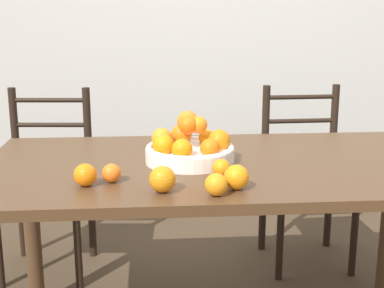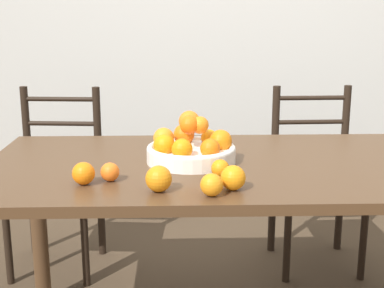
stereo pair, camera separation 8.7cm
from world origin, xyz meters
TOP-DOWN VIEW (x-y plane):
  - wall_back at (0.00, 1.51)m, footprint 8.00×0.06m
  - dining_table at (0.00, 0.00)m, footprint 1.77×0.89m
  - fruit_bowl at (-0.14, 0.01)m, footprint 0.32×0.32m
  - orange_loose_0 at (-0.25, -0.32)m, footprint 0.08×0.08m
  - orange_loose_1 at (-0.05, -0.18)m, footprint 0.06×0.06m
  - orange_loose_2 at (-0.02, -0.31)m, footprint 0.08×0.08m
  - orange_loose_3 at (-0.41, -0.21)m, footprint 0.06×0.06m
  - orange_loose_4 at (-0.49, -0.24)m, footprint 0.07×0.07m
  - orange_loose_5 at (-0.09, -0.37)m, footprint 0.07×0.07m
  - chair_left at (-0.81, 0.77)m, footprint 0.45×0.43m
  - chair_right at (0.53, 0.77)m, footprint 0.43×0.41m

SIDE VIEW (x-z plane):
  - chair_left at x=-0.81m, z-range 0.00..0.93m
  - chair_right at x=0.53m, z-range 0.00..0.93m
  - dining_table at x=0.00m, z-range 0.29..1.06m
  - orange_loose_1 at x=-0.05m, z-range 0.77..0.83m
  - orange_loose_3 at x=-0.41m, z-range 0.77..0.83m
  - orange_loose_5 at x=-0.09m, z-range 0.77..0.84m
  - orange_loose_4 at x=-0.49m, z-range 0.77..0.84m
  - orange_loose_2 at x=-0.02m, z-range 0.77..0.85m
  - orange_loose_0 at x=-0.25m, z-range 0.77..0.85m
  - fruit_bowl at x=-0.14m, z-range 0.73..0.92m
  - wall_back at x=0.00m, z-range 0.00..2.60m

